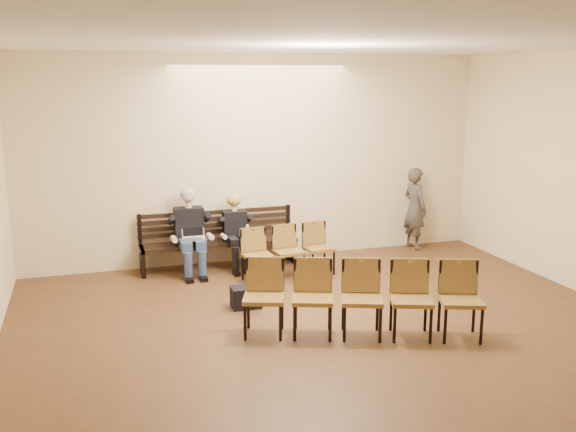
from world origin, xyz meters
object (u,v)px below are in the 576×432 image
seated_woman (236,236)px  bag (246,297)px  bench (219,254)px  chair_row_front (289,252)px  passerby (415,202)px  chair_row_back (362,300)px  water_bottle (248,238)px  laptop (195,240)px  seated_man (190,231)px

seated_woman → bag: (-0.30, -1.84, -0.41)m
bench → chair_row_front: chair_row_front is taller
passerby → chair_row_back: size_ratio=0.60×
bench → water_bottle: (0.40, -0.33, 0.33)m
passerby → chair_row_front: size_ratio=1.16×
laptop → chair_row_back: chair_row_back is taller
bench → seated_man: bearing=-166.4°
bench → passerby: passerby is taller
chair_row_back → laptop: bearing=136.7°
bag → chair_row_front: size_ratio=0.27×
seated_man → bag: size_ratio=3.44×
seated_man → bag: 1.97m
laptop → chair_row_back: (1.52, -3.05, -0.11)m
water_bottle → passerby: passerby is taller
passerby → chair_row_back: 4.35m
seated_man → passerby: bearing=3.0°
water_bottle → chair_row_front: chair_row_front is taller
passerby → seated_woman: bearing=82.5°
seated_woman → laptop: size_ratio=3.09×
seated_man → chair_row_front: bearing=-27.1°
water_bottle → chair_row_back: size_ratio=0.07×
seated_woman → chair_row_front: (0.68, -0.73, -0.14)m
bag → passerby: (3.71, 2.06, 0.72)m
passerby → chair_row_back: (-2.60, -3.46, -0.40)m
bench → chair_row_back: chair_row_back is taller
water_bottle → bench: bearing=141.0°
chair_row_back → seated_man: bearing=135.9°
chair_row_front → bench: bearing=131.9°
seated_man → laptop: seated_man is taller
laptop → chair_row_front: (1.39, -0.55, -0.17)m
bench → chair_row_back: bearing=-72.4°
water_bottle → chair_row_front: 0.76m
bench → bag: bearing=-91.2°
water_bottle → seated_man: bearing=167.0°
chair_row_front → chair_row_back: chair_row_back is taller
seated_woman → bench: bearing=155.3°
passerby → bench: bearing=80.3°
water_bottle → chair_row_front: size_ratio=0.14×
water_bottle → bag: (-0.44, -1.63, -0.41)m
seated_man → seated_woman: size_ratio=1.25×
passerby → chair_row_front: passerby is taller
seated_man → chair_row_back: size_ratio=0.48×
seated_man → seated_woman: (0.76, 0.00, -0.14)m
water_bottle → chair_row_back: chair_row_back is taller
water_bottle → passerby: size_ratio=0.12×
water_bottle → laptop: bearing=178.7°
seated_woman → chair_row_back: size_ratio=0.38×
bench → seated_man: (-0.49, -0.12, 0.46)m
bag → bench: bearing=88.8°
laptop → passerby: 4.15m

